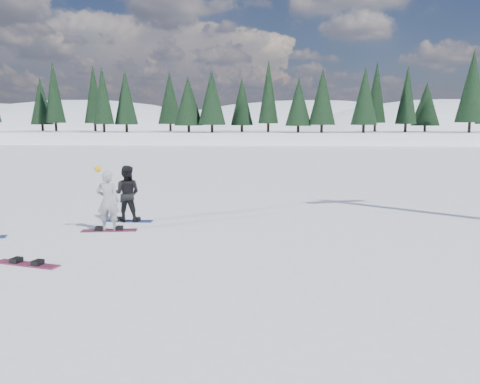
% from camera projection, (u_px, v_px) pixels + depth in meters
% --- Properties ---
extents(ground, '(420.00, 420.00, 0.00)m').
position_uv_depth(ground, '(96.00, 245.00, 11.45)').
color(ground, white).
rests_on(ground, ground).
extents(alpine_backdrop, '(412.50, 227.00, 53.20)m').
position_uv_depth(alpine_backdrop, '(235.00, 161.00, 200.92)').
color(alpine_backdrop, white).
rests_on(alpine_backdrop, ground).
extents(snowboarder_woman, '(0.64, 0.45, 1.83)m').
position_uv_depth(snowboarder_woman, '(108.00, 201.00, 12.83)').
color(snowboarder_woman, '#A2A3A7').
rests_on(snowboarder_woman, ground).
extents(snowboarder_man, '(0.84, 0.67, 1.71)m').
position_uv_depth(snowboarder_man, '(127.00, 194.00, 14.06)').
color(snowboarder_man, black).
rests_on(snowboarder_man, ground).
extents(snowboard_woman, '(1.52, 0.49, 0.03)m').
position_uv_depth(snowboard_woman, '(109.00, 230.00, 12.95)').
color(snowboard_woman, maroon).
rests_on(snowboard_woman, ground).
extents(snowboard_man, '(1.50, 0.30, 0.03)m').
position_uv_depth(snowboard_man, '(128.00, 221.00, 14.18)').
color(snowboard_man, navy).
rests_on(snowboard_man, ground).
extents(snowboard_loose_b, '(1.52, 0.64, 0.03)m').
position_uv_depth(snowboard_loose_b, '(27.00, 264.00, 9.90)').
color(snowboard_loose_b, '#9C2251').
rests_on(snowboard_loose_b, ground).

